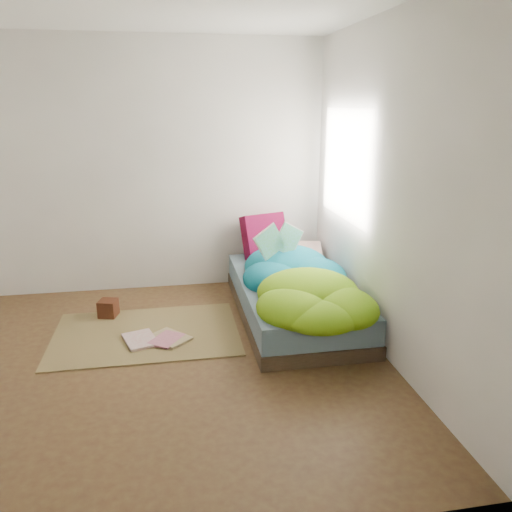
{
  "coord_description": "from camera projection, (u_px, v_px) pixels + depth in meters",
  "views": [
    {
      "loc": [
        0.1,
        -3.55,
        1.94
      ],
      "look_at": [
        0.87,
        0.75,
        0.6
      ],
      "focal_mm": 35.0,
      "sensor_mm": 36.0,
      "label": 1
    }
  ],
  "objects": [
    {
      "name": "ground",
      "position": [
        164.0,
        363.0,
        3.9
      ],
      "size": [
        3.5,
        3.5,
        0.0
      ],
      "primitive_type": "cube",
      "color": "#492B1C",
      "rests_on": "ground"
    },
    {
      "name": "room_walls",
      "position": [
        153.0,
        152.0,
        3.43
      ],
      "size": [
        3.54,
        3.54,
        2.62
      ],
      "color": "silver",
      "rests_on": "ground"
    },
    {
      "name": "bed",
      "position": [
        293.0,
        299.0,
        4.73
      ],
      "size": [
        1.0,
        2.0,
        0.34
      ],
      "color": "#32271B",
      "rests_on": "ground"
    },
    {
      "name": "duvet",
      "position": [
        300.0,
        272.0,
        4.42
      ],
      "size": [
        0.96,
        1.84,
        0.34
      ],
      "primitive_type": null,
      "color": "#075979",
      "rests_on": "bed"
    },
    {
      "name": "rug",
      "position": [
        146.0,
        333.0,
        4.39
      ],
      "size": [
        1.6,
        1.1,
        0.01
      ],
      "primitive_type": "cube",
      "color": "brown",
      "rests_on": "ground"
    },
    {
      "name": "pillow_floral",
      "position": [
        296.0,
        253.0,
        5.38
      ],
      "size": [
        0.61,
        0.45,
        0.12
      ],
      "primitive_type": "cube",
      "rotation": [
        0.0,
        0.0,
        -0.22
      ],
      "color": "silver",
      "rests_on": "bed"
    },
    {
      "name": "pillow_magenta",
      "position": [
        264.0,
        236.0,
        5.36
      ],
      "size": [
        0.49,
        0.29,
        0.47
      ],
      "primitive_type": "cube",
      "rotation": [
        0.0,
        0.0,
        0.32
      ],
      "color": "#440428",
      "rests_on": "bed"
    },
    {
      "name": "open_book",
      "position": [
        280.0,
        230.0,
        4.65
      ],
      "size": [
        0.43,
        0.22,
        0.26
      ],
      "primitive_type": null,
      "rotation": [
        0.0,
        0.0,
        0.33
      ],
      "color": "#2E8E2F",
      "rests_on": "duvet"
    },
    {
      "name": "wooden_box",
      "position": [
        108.0,
        308.0,
        4.71
      ],
      "size": [
        0.19,
        0.19,
        0.16
      ],
      "primitive_type": "cube",
      "rotation": [
        0.0,
        0.0,
        -0.26
      ],
      "color": "#3A1B0D",
      "rests_on": "rug"
    },
    {
      "name": "floor_book_a",
      "position": [
        126.0,
        343.0,
        4.17
      ],
      "size": [
        0.34,
        0.4,
        0.03
      ],
      "primitive_type": "imported",
      "rotation": [
        0.0,
        0.0,
        0.31
      ],
      "color": "beige",
      "rests_on": "rug"
    },
    {
      "name": "floor_book_b",
      "position": [
        156.0,
        337.0,
        4.27
      ],
      "size": [
        0.34,
        0.36,
        0.03
      ],
      "primitive_type": "imported",
      "rotation": [
        0.0,
        0.0,
        -0.6
      ],
      "color": "#B76983",
      "rests_on": "rug"
    },
    {
      "name": "floor_book_c",
      "position": [
        159.0,
        343.0,
        4.16
      ],
      "size": [
        0.41,
        0.41,
        0.03
      ],
      "primitive_type": "imported",
      "rotation": [
        0.0,
        0.0,
        0.74
      ],
      "color": "tan",
      "rests_on": "rug"
    }
  ]
}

